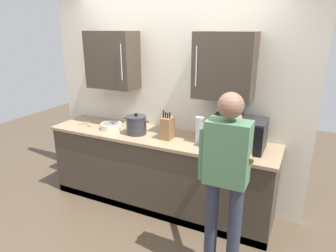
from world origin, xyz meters
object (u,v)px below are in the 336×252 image
stock_pot (136,125)px  person_figure (226,173)px  fruit_bowl (111,126)px  knife_block (167,128)px  microwave_oven (236,133)px  wooden_spoon (87,124)px  thermos_flask (200,130)px

stock_pot → person_figure: (1.26, -0.70, -0.02)m
fruit_bowl → knife_block: bearing=-1.0°
microwave_oven → wooden_spoon: (-1.90, -0.08, -0.15)m
microwave_oven → stock_pot: size_ratio=1.64×
microwave_oven → thermos_flask: (-0.38, -0.05, -0.01)m
wooden_spoon → fruit_bowl: bearing=0.8°
fruit_bowl → stock_pot: bearing=-3.1°
microwave_oven → person_figure: size_ratio=0.33×
wooden_spoon → knife_block: bearing=-0.4°
microwave_oven → wooden_spoon: bearing=-177.5°
stock_pot → fruit_bowl: (-0.38, 0.02, -0.07)m
microwave_oven → fruit_bowl: size_ratio=2.09×
knife_block → thermos_flask: knife_block is taller
fruit_bowl → person_figure: size_ratio=0.16×
stock_pot → person_figure: person_figure is taller
stock_pot → knife_block: (0.40, 0.01, 0.02)m
person_figure → fruit_bowl: bearing=156.3°
microwave_oven → knife_block: (-0.75, -0.09, -0.03)m
wooden_spoon → thermos_flask: thermos_flask is taller
knife_block → stock_pot: bearing=-178.9°
microwave_oven → thermos_flask: size_ratio=1.88×
thermos_flask → microwave_oven: bearing=7.4°
knife_block → fruit_bowl: size_ratio=1.28×
fruit_bowl → person_figure: 1.79m
stock_pot → thermos_flask: (0.77, 0.05, 0.04)m
thermos_flask → fruit_bowl: thermos_flask is taller
knife_block → wooden_spoon: bearing=179.6°
fruit_bowl → person_figure: person_figure is taller
knife_block → wooden_spoon: 1.16m
wooden_spoon → thermos_flask: size_ratio=0.66×
wooden_spoon → thermos_flask: bearing=1.3°
stock_pot → person_figure: size_ratio=0.20×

